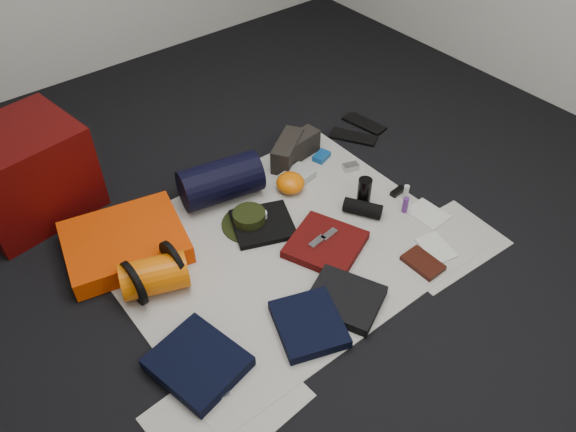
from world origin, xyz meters
TOP-DOWN VIEW (x-y plane):
  - floor at (0.00, 0.00)m, footprint 4.50×4.50m
  - newspaper_mat at (0.00, 0.00)m, footprint 1.60×1.30m
  - newspaper_sheet_front_left at (-0.70, -0.55)m, footprint 0.61×0.44m
  - newspaper_sheet_front_right at (0.65, -0.50)m, footprint 0.60×0.43m
  - red_cabinet at (-0.85, 1.04)m, footprint 0.65×0.57m
  - sleeping_pad at (-0.62, 0.46)m, footprint 0.65×0.58m
  - stuff_sack at (-0.62, 0.15)m, footprint 0.34×0.27m
  - sack_strap_left at (-0.72, 0.15)m, footprint 0.02×0.22m
  - sack_strap_right at (-0.52, 0.15)m, footprint 0.02×0.22m
  - navy_duffel at (-0.03, 0.50)m, footprint 0.47×0.31m
  - boonie_brim at (-0.04, 0.23)m, footprint 0.32×0.32m
  - boonie_crown at (-0.04, 0.23)m, footprint 0.17×0.17m
  - hiking_boot_left at (0.45, 0.52)m, footprint 0.31×0.26m
  - hiking_boot_right at (0.53, 0.52)m, footprint 0.29×0.14m
  - flip_flop_left at (0.93, 0.46)m, footprint 0.24×0.30m
  - flip_flop_right at (1.08, 0.52)m, footprint 0.15×0.30m
  - trousers_navy_a at (-0.69, -0.33)m, footprint 0.38×0.41m
  - trousers_navy_b at (-0.21, -0.46)m, footprint 0.37×0.39m
  - trousers_charcoal at (0.00, -0.46)m, footprint 0.38×0.40m
  - black_tshirt at (0.01, 0.17)m, footprint 0.39×0.37m
  - red_shirt at (0.16, -0.15)m, footprint 0.44×0.44m
  - orange_stuff_sack at (0.30, 0.31)m, footprint 0.18×0.18m
  - first_aid_pouch at (0.39, 0.36)m, footprint 0.20×0.16m
  - water_bottle at (0.52, -0.04)m, footprint 0.08×0.08m
  - speaker at (0.48, -0.08)m, footprint 0.17×0.21m
  - compact_camera at (0.69, 0.24)m, footprint 0.10×0.08m
  - cyan_case at (0.63, 0.42)m, footprint 0.12×0.10m
  - toiletry_purple at (0.67, -0.21)m, footprint 0.03×0.03m
  - toiletry_clear at (0.75, -0.14)m, footprint 0.03×0.03m
  - paperback_book at (0.46, -0.53)m, footprint 0.13×0.19m
  - map_booklet at (0.59, -0.50)m, footprint 0.17×0.21m
  - map_printout at (0.75, -0.30)m, footprint 0.16×0.21m
  - sunglasses at (0.75, -0.08)m, footprint 0.10×0.05m
  - key_cluster at (-0.69, -0.48)m, footprint 0.08×0.08m
  - tape_roll at (0.03, 0.20)m, footprint 0.05×0.05m
  - energy_bar_a at (0.12, -0.13)m, footprint 0.10×0.05m
  - energy_bar_b at (0.20, -0.13)m, footprint 0.10×0.05m

SIDE VIEW (x-z plane):
  - floor at x=0.00m, z-range -0.02..0.00m
  - newspaper_sheet_front_left at x=-0.70m, z-range 0.00..0.00m
  - newspaper_sheet_front_right at x=0.65m, z-range 0.00..0.00m
  - newspaper_mat at x=0.00m, z-range 0.00..0.01m
  - flip_flop_right at x=1.08m, z-range 0.00..0.02m
  - flip_flop_left at x=0.93m, z-range 0.00..0.02m
  - map_printout at x=0.75m, z-range 0.01..0.01m
  - boonie_brim at x=-0.04m, z-range 0.01..0.01m
  - map_booklet at x=0.59m, z-range 0.01..0.02m
  - key_cluster at x=-0.69m, z-range 0.01..0.02m
  - sunglasses at x=0.75m, z-range 0.01..0.03m
  - paperback_book at x=0.46m, z-range 0.01..0.03m
  - black_tshirt at x=0.01m, z-range 0.01..0.04m
  - cyan_case at x=0.63m, z-range 0.01..0.04m
  - compact_camera at x=0.69m, z-range 0.01..0.04m
  - red_shirt at x=0.16m, z-range 0.01..0.05m
  - first_aid_pouch at x=0.39m, z-range 0.01..0.05m
  - trousers_charcoal at x=0.00m, z-range 0.01..0.06m
  - trousers_navy_b at x=-0.21m, z-range 0.01..0.06m
  - trousers_navy_a at x=-0.69m, z-range 0.01..0.06m
  - speaker at x=0.48m, z-range 0.01..0.09m
  - toiletry_clear at x=0.75m, z-range 0.01..0.09m
  - boonie_crown at x=-0.04m, z-range 0.01..0.09m
  - toiletry_purple at x=0.67m, z-range 0.01..0.10m
  - tape_roll at x=0.03m, z-range 0.04..0.07m
  - sleeping_pad at x=-0.62m, z-range 0.01..0.11m
  - energy_bar_a at x=0.12m, z-range 0.05..0.06m
  - energy_bar_b at x=0.20m, z-range 0.05..0.06m
  - orange_stuff_sack at x=0.30m, z-range 0.01..0.11m
  - hiking_boot_right at x=0.53m, z-range 0.01..0.15m
  - hiking_boot_left at x=0.45m, z-range 0.01..0.15m
  - stuff_sack at x=-0.62m, z-range 0.01..0.18m
  - water_bottle at x=0.52m, z-range 0.01..0.19m
  - sack_strap_left at x=-0.72m, z-range 0.01..0.22m
  - sack_strap_right at x=-0.52m, z-range 0.01..0.22m
  - navy_duffel at x=-0.03m, z-range 0.01..0.23m
  - red_cabinet at x=-0.85m, z-range 0.00..0.49m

